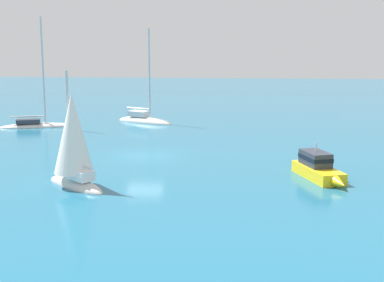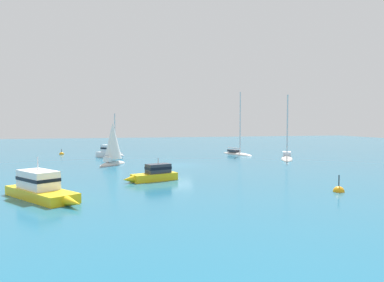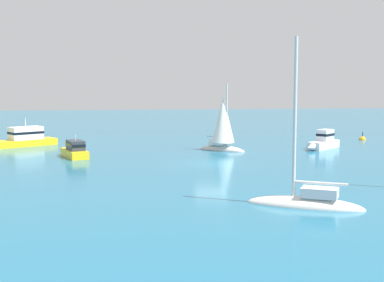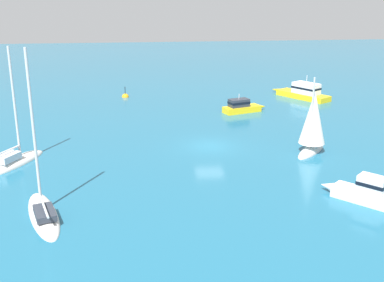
% 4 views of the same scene
% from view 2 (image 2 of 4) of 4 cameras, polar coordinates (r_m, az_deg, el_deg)
% --- Properties ---
extents(ground_plane, '(160.00, 160.00, 0.00)m').
position_cam_2_polar(ground_plane, '(46.81, -1.52, -3.66)').
color(ground_plane, '#1E607F').
extents(motor_cruiser, '(2.77, 5.22, 2.07)m').
position_cam_2_polar(motor_cruiser, '(34.77, -5.72, -4.95)').
color(motor_cruiser, yellow).
rests_on(motor_cruiser, ground).
extents(sailboat, '(4.50, 4.08, 6.88)m').
position_cam_2_polar(sailboat, '(47.89, -11.85, -0.80)').
color(sailboat, silver).
rests_on(sailboat, ground).
extents(sloop, '(6.40, 4.38, 9.64)m').
position_cam_2_polar(sloop, '(55.06, 14.10, -2.54)').
color(sloop, silver).
rests_on(sloop, ground).
extents(launch, '(4.59, 4.37, 1.87)m').
position_cam_2_polar(launch, '(57.94, -12.33, -1.75)').
color(launch, white).
rests_on(launch, ground).
extents(ketch, '(7.24, 3.70, 10.48)m').
position_cam_2_polar(ketch, '(62.00, 6.78, -1.84)').
color(ketch, silver).
rests_on(ketch, ground).
extents(motor_cruiser_1, '(7.81, 5.88, 2.90)m').
position_cam_2_polar(motor_cruiser_1, '(28.69, -21.82, -6.55)').
color(motor_cruiser_1, yellow).
rests_on(motor_cruiser_1, ground).
extents(channel_buoy, '(0.78, 0.78, 1.25)m').
position_cam_2_polar(channel_buoy, '(65.40, -19.05, -1.92)').
color(channel_buoy, orange).
rests_on(channel_buoy, ground).
extents(mooring_buoy, '(0.87, 0.87, 1.73)m').
position_cam_2_polar(mooring_buoy, '(31.42, 21.23, -7.13)').
color(mooring_buoy, orange).
rests_on(mooring_buoy, ground).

